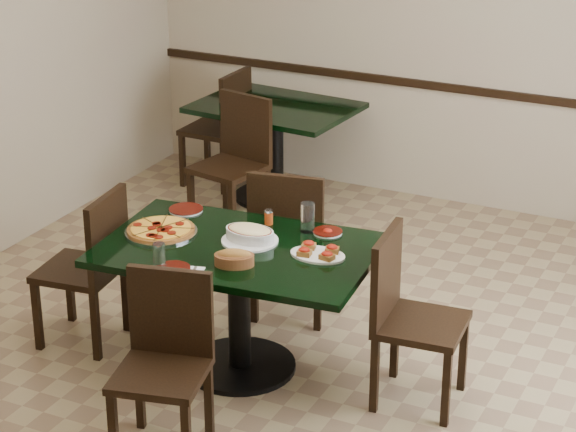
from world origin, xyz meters
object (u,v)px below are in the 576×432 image
at_px(chair_near, 165,353).
at_px(main_table, 239,277).
at_px(back_chair_left, 224,122).
at_px(chair_far, 291,236).
at_px(back_chair_near, 236,154).
at_px(bread_basket, 234,258).
at_px(chair_left, 92,260).
at_px(pepperoni_pizza, 161,230).
at_px(back_table, 275,133).
at_px(lasagna_casserole, 250,234).
at_px(chair_right, 406,309).
at_px(bruschetta_platter, 318,252).

bearing_deg(chair_near, main_table, 78.85).
height_order(chair_near, back_chair_left, back_chair_left).
bearing_deg(chair_far, back_chair_left, -61.76).
xyz_separation_m(back_chair_near, bread_basket, (1.10, -2.05, 0.25)).
xyz_separation_m(chair_left, pepperoni_pizza, (0.43, 0.08, 0.24)).
relative_size(chair_far, back_chair_near, 1.01).
bearing_deg(back_table, back_chair_near, -86.86).
height_order(main_table, lasagna_casserole, lasagna_casserole).
relative_size(chair_left, pepperoni_pizza, 2.32).
bearing_deg(chair_near, bread_basket, 70.45).
bearing_deg(back_chair_near, bread_basket, -50.24).
distance_m(chair_near, bread_basket, 0.65).
bearing_deg(chair_left, back_chair_left, -174.24).
height_order(back_chair_near, bread_basket, back_chair_near).
height_order(pepperoni_pizza, lasagna_casserole, lasagna_casserole).
bearing_deg(lasagna_casserole, pepperoni_pizza, -165.56).
xyz_separation_m(back_chair_left, lasagna_casserole, (1.51, -2.42, 0.27)).
height_order(main_table, chair_right, chair_right).
xyz_separation_m(chair_far, bruschetta_platter, (0.45, -0.60, 0.22)).
bearing_deg(chair_far, chair_left, 30.26).
distance_m(main_table, back_chair_left, 2.91).
distance_m(chair_near, chair_right, 1.29).
bearing_deg(lasagna_casserole, main_table, -104.46).
bearing_deg(chair_right, bread_basket, 106.67).
relative_size(main_table, pepperoni_pizza, 3.82).
relative_size(back_table, lasagna_casserole, 3.93).
distance_m(chair_far, back_chair_near, 1.53).
relative_size(chair_near, back_chair_near, 0.95).
bearing_deg(back_table, pepperoni_pizza, -73.48).
bearing_deg(back_chair_near, back_chair_left, 136.89).
height_order(chair_left, pepperoni_pizza, chair_left).
bearing_deg(back_chair_left, lasagna_casserole, 33.33).
xyz_separation_m(main_table, bread_basket, (0.09, -0.21, 0.22)).
bearing_deg(back_chair_near, lasagna_casserole, -47.89).
relative_size(pepperoni_pizza, lasagna_casserole, 1.29).
bearing_deg(pepperoni_pizza, bread_basket, -18.86).
relative_size(chair_right, pepperoni_pizza, 2.34).
xyz_separation_m(main_table, chair_far, (-0.01, 0.67, -0.02)).
height_order(chair_right, pepperoni_pizza, chair_right).
distance_m(main_table, chair_right, 0.94).
xyz_separation_m(back_chair_near, lasagna_casserole, (1.03, -1.74, 0.25)).
bearing_deg(back_chair_left, chair_right, 46.63).
bearing_deg(back_chair_left, chair_near, 25.88).
bearing_deg(back_table, chair_far, -56.20).
bearing_deg(main_table, lasagna_casserole, 68.00).
bearing_deg(bruschetta_platter, back_chair_near, 128.41).
bearing_deg(chair_near, chair_far, 78.45).
bearing_deg(chair_left, pepperoni_pizza, 93.16).
relative_size(back_chair_near, back_chair_left, 1.03).
height_order(chair_far, chair_right, chair_far).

